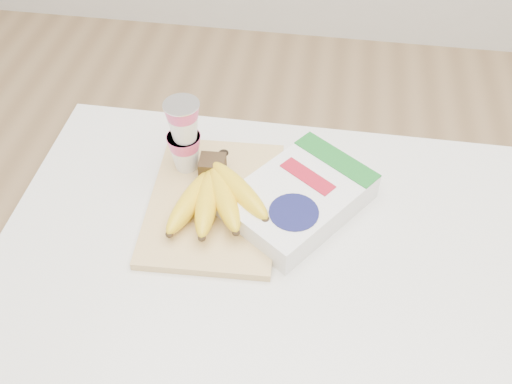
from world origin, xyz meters
TOP-DOWN VIEW (x-y plane):
  - table at (0.00, 0.00)m, footprint 1.05×0.70m
  - cutting_board at (-0.16, 0.10)m, footprint 0.25×0.33m
  - bananas at (-0.15, 0.08)m, footprint 0.20×0.21m
  - yogurt_stack at (-0.23, 0.17)m, footprint 0.07×0.07m
  - cereal_box at (-0.00, 0.11)m, footprint 0.29×0.31m

SIDE VIEW (x-z plane):
  - table at x=0.00m, z-range 0.00..0.78m
  - cutting_board at x=-0.16m, z-range 0.78..0.80m
  - cereal_box at x=0.00m, z-range 0.78..0.84m
  - bananas at x=-0.15m, z-range 0.79..0.86m
  - yogurt_stack at x=-0.23m, z-range 0.81..0.96m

